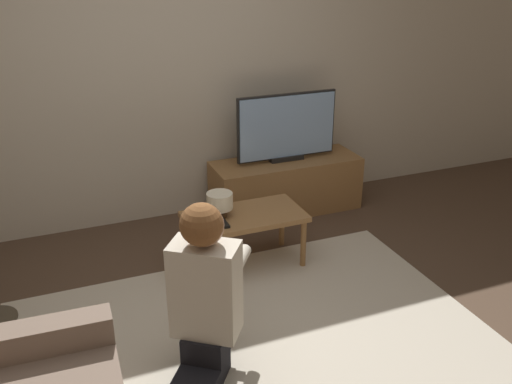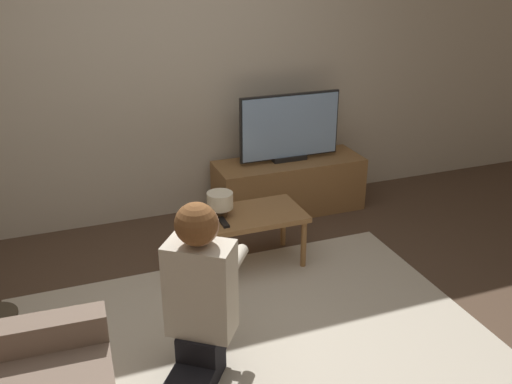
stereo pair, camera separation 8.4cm
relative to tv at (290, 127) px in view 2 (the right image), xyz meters
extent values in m
plane|color=brown|center=(-0.93, -1.62, -0.75)|extent=(10.00, 10.00, 0.00)
cube|color=beige|center=(-0.93, 0.31, 0.55)|extent=(10.00, 0.06, 2.60)
cube|color=beige|center=(-0.93, -1.62, -0.74)|extent=(2.72, 1.96, 0.02)
cube|color=olive|center=(0.00, 0.00, -0.52)|extent=(1.26, 0.44, 0.46)
cube|color=black|center=(0.00, 0.00, -0.27)|extent=(0.29, 0.08, 0.04)
cube|color=black|center=(0.00, 0.00, 0.01)|extent=(0.87, 0.03, 0.54)
cube|color=#8CB2E0|center=(0.00, 0.00, 0.01)|extent=(0.84, 0.04, 0.51)
cube|color=olive|center=(-0.67, -0.75, -0.36)|extent=(0.83, 0.44, 0.04)
cylinder|color=olive|center=(-1.04, -0.93, -0.56)|extent=(0.04, 0.04, 0.37)
cylinder|color=olive|center=(-0.29, -0.93, -0.56)|extent=(0.04, 0.04, 0.37)
cylinder|color=olive|center=(-1.04, -0.57, -0.56)|extent=(0.04, 0.04, 0.37)
cylinder|color=olive|center=(-0.29, -0.57, -0.56)|extent=(0.04, 0.04, 0.37)
cube|color=#7A6656|center=(-2.17, -1.76, -0.47)|extent=(0.90, 0.18, 0.56)
cube|color=black|center=(-1.25, -1.72, -0.55)|extent=(0.32, 0.32, 0.14)
cube|color=beige|center=(-1.25, -1.72, -0.22)|extent=(0.39, 0.36, 0.51)
sphere|color=tan|center=(-1.25, -1.72, 0.14)|extent=(0.21, 0.21, 0.21)
sphere|color=brown|center=(-1.26, -1.74, 0.15)|extent=(0.21, 0.21, 0.21)
cube|color=black|center=(-1.03, -1.42, -0.20)|extent=(0.13, 0.11, 0.04)
cylinder|color=beige|center=(-1.02, -1.58, -0.20)|extent=(0.23, 0.28, 0.07)
cylinder|color=beige|center=(-1.18, -1.46, -0.20)|extent=(0.23, 0.28, 0.07)
cylinder|color=#4C3823|center=(-0.83, -0.71, -0.31)|extent=(0.10, 0.10, 0.06)
cylinder|color=#EFE5C6|center=(-0.83, -0.71, -0.23)|extent=(0.18, 0.18, 0.11)
cube|color=black|center=(-0.84, -0.84, -0.33)|extent=(0.04, 0.15, 0.02)
camera|label=1|loc=(-1.92, -4.08, 1.36)|focal=40.00mm
camera|label=2|loc=(-1.85, -4.11, 1.36)|focal=40.00mm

